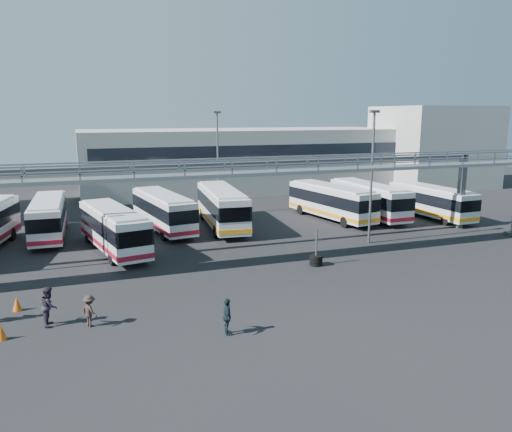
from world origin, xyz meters
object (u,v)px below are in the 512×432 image
object	(u,v)px
pedestrian_b	(49,306)
pedestrian_c	(90,311)
bus_3	(113,228)
light_pole_mid	(372,170)
light_pole_back	(218,158)
cone_right	(17,304)
bus_4	(163,210)
bus_7	(331,201)
pedestrian_d	(227,317)
tire_stack	(316,259)
bus_2	(48,216)
bus_9	(431,200)
cone_left	(1,332)
bus_8	(369,199)
bus_5	(222,206)

from	to	relation	value
pedestrian_b	pedestrian_c	distance (m)	1.97
bus_3	light_pole_mid	bearing A→B (deg)	-24.11
light_pole_back	cone_right	distance (m)	27.09
pedestrian_b	pedestrian_c	xyz separation A→B (m)	(1.79, -0.81, -0.18)
bus_4	bus_7	xyz separation A→B (m)	(15.88, -0.83, 0.03)
light_pole_mid	bus_3	distance (m)	19.81
pedestrian_d	tire_stack	xyz separation A→B (m)	(8.62, 8.27, -0.45)
bus_2	bus_3	size ratio (longest dim) A/B	0.97
pedestrian_c	bus_9	bearing A→B (deg)	-97.36
bus_9	cone_right	size ratio (longest dim) A/B	13.94
bus_2	pedestrian_b	distance (m)	18.77
pedestrian_c	pedestrian_d	bearing A→B (deg)	-151.22
bus_3	cone_left	distance (m)	14.86
light_pole_mid	light_pole_back	size ratio (longest dim) A/B	1.00
bus_7	light_pole_back	bearing A→B (deg)	138.55
tire_stack	pedestrian_b	bearing A→B (deg)	-164.97
pedestrian_c	tire_stack	xyz separation A→B (m)	(14.47, 5.18, -0.35)
pedestrian_b	cone_right	bearing A→B (deg)	37.59
pedestrian_c	tire_stack	world-z (taller)	tire_stack
bus_2	pedestrian_d	xyz separation A→B (m)	(8.41, -22.64, -0.90)
bus_7	pedestrian_d	distance (m)	27.02
bus_4	bus_8	world-z (taller)	bus_8
light_pole_mid	pedestrian_c	size ratio (longest dim) A/B	6.66
bus_5	pedestrian_d	distance (m)	22.28
pedestrian_c	bus_2	bearing A→B (deg)	-25.84
pedestrian_c	cone_right	xyz separation A→B (m)	(-3.47, 3.29, -0.40)
bus_7	bus_9	bearing A→B (deg)	-24.69
bus_9	bus_3	bearing A→B (deg)	-177.96
bus_5	bus_9	world-z (taller)	bus_5
bus_9	cone_right	distance (m)	37.53
bus_4	pedestrian_c	xyz separation A→B (m)	(-6.64, -18.98, -1.03)
bus_7	tire_stack	world-z (taller)	bus_7
bus_4	cone_left	xyz separation A→B (m)	(-10.43, -19.18, -1.42)
bus_8	pedestrian_d	size ratio (longest dim) A/B	6.35
bus_7	pedestrian_b	distance (m)	29.87
bus_3	bus_8	distance (m)	24.72
bus_7	light_pole_mid	bearing A→B (deg)	-108.79
bus_2	pedestrian_b	xyz separation A→B (m)	(0.77, -18.73, -0.81)
pedestrian_d	bus_2	bearing A→B (deg)	25.47
light_pole_mid	light_pole_back	world-z (taller)	same
light_pole_back	bus_2	xyz separation A→B (m)	(-15.58, -4.56, -3.96)
light_pole_mid	bus_7	distance (m)	9.96
pedestrian_b	light_pole_back	bearing A→B (deg)	-28.99
bus_9	bus_7	bearing A→B (deg)	162.54
cone_right	bus_5	bearing A→B (deg)	44.75
light_pole_mid	pedestrian_d	bearing A→B (deg)	-141.19
cone_left	bus_5	bearing A→B (deg)	50.09
light_pole_back	pedestrian_d	bearing A→B (deg)	-104.77
bus_9	cone_left	size ratio (longest dim) A/B	13.84
cone_left	pedestrian_c	bearing A→B (deg)	3.04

